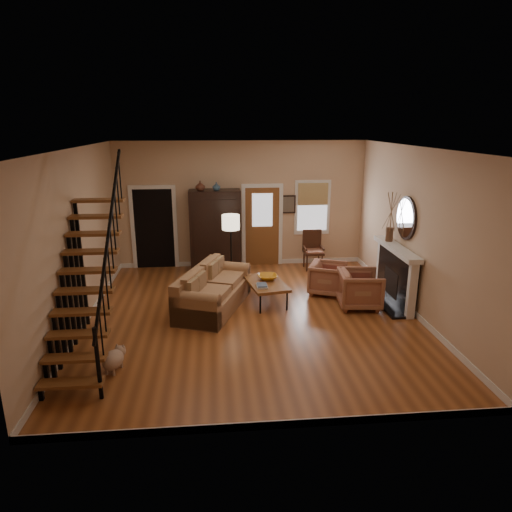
{
  "coord_description": "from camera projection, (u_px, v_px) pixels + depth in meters",
  "views": [
    {
      "loc": [
        -0.71,
        -8.39,
        3.75
      ],
      "look_at": [
        0.1,
        0.4,
        1.15
      ],
      "focal_mm": 32.0,
      "sensor_mm": 36.0,
      "label": 1
    }
  ],
  "objects": [
    {
      "name": "armoire",
      "position": [
        215.0,
        231.0,
        11.78
      ],
      "size": [
        1.3,
        0.6,
        2.1
      ],
      "primitive_type": null,
      "color": "black",
      "rests_on": "ground"
    },
    {
      "name": "side_chair",
      "position": [
        313.0,
        250.0,
        11.97
      ],
      "size": [
        0.54,
        0.54,
        1.02
      ],
      "primitive_type": null,
      "color": "#3E2113",
      "rests_on": "ground"
    },
    {
      "name": "books",
      "position": [
        262.0,
        286.0,
        9.42
      ],
      "size": [
        0.23,
        0.31,
        0.06
      ],
      "primitive_type": null,
      "color": "beige",
      "rests_on": "coffee_table"
    },
    {
      "name": "armchair_right",
      "position": [
        328.0,
        278.0,
        10.28
      ],
      "size": [
        1.03,
        1.02,
        0.72
      ],
      "primitive_type": "imported",
      "rotation": [
        0.0,
        0.0,
        1.16
      ],
      "color": "brown",
      "rests_on": "ground"
    },
    {
      "name": "floor_lamp",
      "position": [
        231.0,
        252.0,
        10.46
      ],
      "size": [
        0.5,
        0.5,
        1.75
      ],
      "primitive_type": null,
      "rotation": [
        0.0,
        0.0,
        -0.3
      ],
      "color": "black",
      "rests_on": "ground"
    },
    {
      "name": "bowl",
      "position": [
        268.0,
        277.0,
        9.86
      ],
      "size": [
        0.42,
        0.42,
        0.1
      ],
      "primitive_type": "imported",
      "color": "orange",
      "rests_on": "coffee_table"
    },
    {
      "name": "dog",
      "position": [
        113.0,
        361.0,
        7.09
      ],
      "size": [
        0.42,
        0.55,
        0.35
      ],
      "primitive_type": null,
      "rotation": [
        0.0,
        0.0,
        -0.31
      ],
      "color": "tan",
      "rests_on": "ground"
    },
    {
      "name": "staircase",
      "position": [
        85.0,
        264.0,
        7.19
      ],
      "size": [
        0.94,
        2.8,
        3.2
      ],
      "primitive_type": null,
      "color": "brown",
      "rests_on": "ground"
    },
    {
      "name": "coffee_table",
      "position": [
        266.0,
        292.0,
        9.8
      ],
      "size": [
        0.94,
        1.34,
        0.47
      ],
      "primitive_type": null,
      "rotation": [
        0.0,
        0.0,
        0.19
      ],
      "color": "brown",
      "rests_on": "ground"
    },
    {
      "name": "fireplace",
      "position": [
        397.0,
        270.0,
        9.68
      ],
      "size": [
        0.33,
        1.95,
        2.3
      ],
      "color": "black",
      "rests_on": "ground"
    },
    {
      "name": "vase_b",
      "position": [
        216.0,
        186.0,
        11.37
      ],
      "size": [
        0.2,
        0.2,
        0.21
      ],
      "primitive_type": "imported",
      "color": "#334C60",
      "rests_on": "armoire"
    },
    {
      "name": "sofa",
      "position": [
        214.0,
        290.0,
        9.44
      ],
      "size": [
        1.68,
        2.42,
        0.83
      ],
      "primitive_type": null,
      "rotation": [
        0.0,
        0.0,
        -0.36
      ],
      "color": "#9E6E48",
      "rests_on": "ground"
    },
    {
      "name": "vase_a",
      "position": [
        200.0,
        186.0,
        11.33
      ],
      "size": [
        0.24,
        0.24,
        0.25
      ],
      "primitive_type": "imported",
      "color": "#4C2619",
      "rests_on": "armoire"
    },
    {
      "name": "room",
      "position": [
        228.0,
        225.0,
        10.36
      ],
      "size": [
        7.0,
        7.33,
        3.3
      ],
      "color": "#9C5427",
      "rests_on": "ground"
    },
    {
      "name": "armchair_left",
      "position": [
        360.0,
        289.0,
        9.53
      ],
      "size": [
        0.95,
        0.93,
        0.79
      ],
      "primitive_type": "imported",
      "rotation": [
        0.0,
        0.0,
        1.47
      ],
      "color": "brown",
      "rests_on": "ground"
    }
  ]
}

